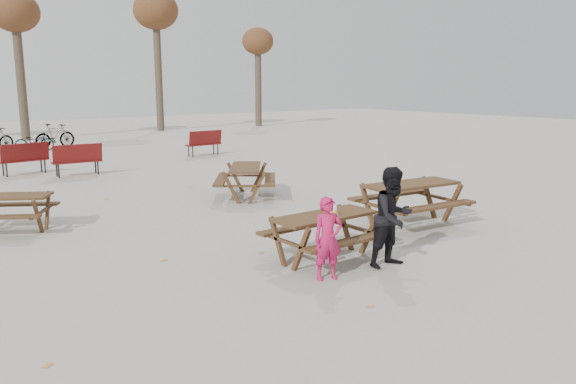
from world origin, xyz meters
TOP-DOWN VIEW (x-y plane):
  - ground at (0.00, 0.00)m, footprint 80.00×80.00m
  - main_picnic_table at (0.00, 0.00)m, footprint 1.80×1.45m
  - food_tray at (0.03, -0.13)m, footprint 0.18×0.11m
  - bread_roll at (0.03, -0.13)m, footprint 0.14×0.06m
  - soda_bottle at (0.09, -0.15)m, footprint 0.07×0.07m
  - child at (-0.60, -0.75)m, footprint 0.54×0.44m
  - adult at (0.64, -0.92)m, footprint 0.80×0.63m
  - picnic_table_east at (2.98, 0.68)m, footprint 2.24×1.89m
  - picnic_table_north at (-3.83, 5.23)m, footprint 2.19×2.09m
  - picnic_table_far at (1.83, 5.16)m, footprint 2.34×2.42m
  - park_bench_row at (-0.89, 12.48)m, footprint 13.15×2.58m
  - tree_row at (0.90, 25.15)m, footprint 32.17×3.52m
  - fallen_leaves at (0.50, 2.50)m, footprint 11.00×11.00m

SIDE VIEW (x-z plane):
  - ground at x=0.00m, z-range 0.00..0.00m
  - fallen_leaves at x=0.50m, z-range 0.00..0.01m
  - picnic_table_north at x=-3.83m, z-range 0.00..0.74m
  - picnic_table_far at x=1.83m, z-range 0.00..0.81m
  - picnic_table_east at x=2.98m, z-range 0.00..0.88m
  - park_bench_row at x=-0.89m, z-range 0.00..1.03m
  - main_picnic_table at x=0.00m, z-range 0.20..0.97m
  - child at x=-0.60m, z-range 0.00..1.27m
  - food_tray at x=0.03m, z-range 0.78..0.81m
  - adult at x=0.64m, z-range 0.00..1.62m
  - bread_roll at x=0.03m, z-range 0.81..0.86m
  - soda_bottle at x=0.09m, z-range 0.76..0.93m
  - tree_row at x=0.90m, z-range 2.06..10.32m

